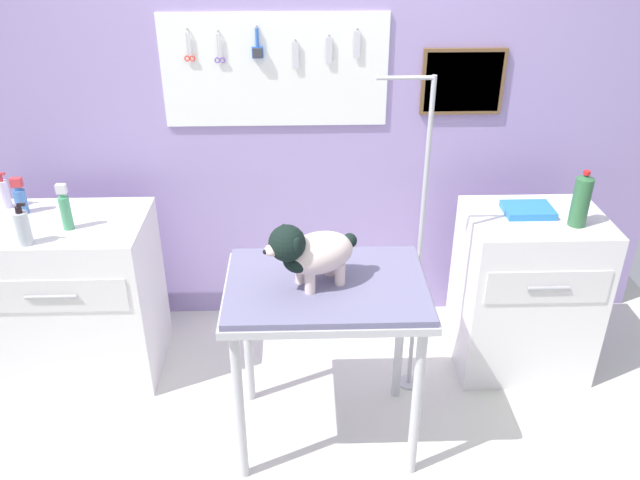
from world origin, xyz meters
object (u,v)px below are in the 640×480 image
object	(u,v)px
grooming_table	(326,301)
counter_left	(77,297)
grooming_arm	(417,259)
dog	(310,252)
cabinet_right	(525,291)
soda_bottle	(581,200)
pump_bottle_white	(20,198)

from	to	relation	value
grooming_table	counter_left	bearing A→B (deg)	156.79
grooming_arm	dog	bearing A→B (deg)	-145.35
cabinet_right	soda_bottle	xyz separation A→B (m)	(0.15, -0.10, 0.57)
dog	pump_bottle_white	bearing A→B (deg)	154.45
cabinet_right	dog	bearing A→B (deg)	-154.28
counter_left	pump_bottle_white	size ratio (longest dim) A/B	4.69
grooming_table	soda_bottle	world-z (taller)	soda_bottle
grooming_table	grooming_arm	distance (m)	0.55
soda_bottle	counter_left	bearing A→B (deg)	177.27
counter_left	cabinet_right	xyz separation A→B (m)	(2.35, -0.02, 0.00)
grooming_table	grooming_arm	world-z (taller)	grooming_arm
counter_left	soda_bottle	world-z (taller)	soda_bottle
counter_left	cabinet_right	world-z (taller)	cabinet_right
grooming_table	cabinet_right	world-z (taller)	cabinet_right
dog	counter_left	size ratio (longest dim) A/B	0.46
grooming_arm	counter_left	world-z (taller)	grooming_arm
pump_bottle_white	grooming_arm	bearing A→B (deg)	-9.65
pump_bottle_white	soda_bottle	bearing A→B (deg)	-4.85
grooming_arm	pump_bottle_white	bearing A→B (deg)	170.35
pump_bottle_white	soda_bottle	world-z (taller)	soda_bottle
grooming_table	soda_bottle	bearing A→B (deg)	19.28
dog	grooming_table	bearing A→B (deg)	20.48
grooming_table	pump_bottle_white	size ratio (longest dim) A/B	4.62
counter_left	pump_bottle_white	bearing A→B (deg)	153.34
counter_left	grooming_table	bearing A→B (deg)	-23.21
grooming_table	cabinet_right	xyz separation A→B (m)	(1.07, 0.52, -0.31)
soda_bottle	cabinet_right	bearing A→B (deg)	147.87
counter_left	soda_bottle	distance (m)	2.57
cabinet_right	grooming_table	bearing A→B (deg)	-153.96
grooming_arm	dog	size ratio (longest dim) A/B	4.05
counter_left	grooming_arm	bearing A→B (deg)	-7.24
pump_bottle_white	counter_left	bearing A→B (deg)	-26.66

